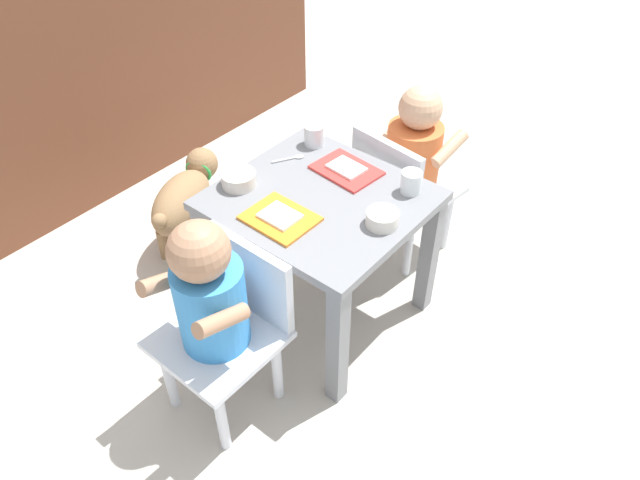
{
  "coord_description": "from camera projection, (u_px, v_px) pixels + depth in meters",
  "views": [
    {
      "loc": [
        -1.02,
        -0.83,
        1.43
      ],
      "look_at": [
        0.0,
        0.0,
        0.29
      ],
      "focal_mm": 34.12,
      "sensor_mm": 36.0,
      "label": 1
    }
  ],
  "objects": [
    {
      "name": "ground_plane",
      "position": [
        320.0,
        308.0,
        1.93
      ],
      "size": [
        7.0,
        7.0,
        0.0
      ],
      "primitive_type": "plane",
      "color": "#B2ADA3"
    },
    {
      "name": "seated_child_left",
      "position": [
        214.0,
        300.0,
        1.43
      ],
      "size": [
        0.28,
        0.28,
        0.63
      ],
      "color": "silver",
      "rests_on": "ground"
    },
    {
      "name": "seated_child_right",
      "position": [
        411.0,
        157.0,
        1.91
      ],
      "size": [
        0.31,
        0.31,
        0.61
      ],
      "color": "silver",
      "rests_on": "ground"
    },
    {
      "name": "spoon_by_left_tray",
      "position": [
        291.0,
        158.0,
        1.77
      ],
      "size": [
        0.09,
        0.06,
        0.01
      ],
      "color": "silver",
      "rests_on": "dining_table"
    },
    {
      "name": "food_tray_left",
      "position": [
        280.0,
        218.0,
        1.56
      ],
      "size": [
        0.15,
        0.18,
        0.02
      ],
      "color": "orange",
      "rests_on": "dining_table"
    },
    {
      "name": "water_cup_right",
      "position": [
        411.0,
        183.0,
        1.64
      ],
      "size": [
        0.06,
        0.06,
        0.06
      ],
      "color": "white",
      "rests_on": "dining_table"
    },
    {
      "name": "dining_table",
      "position": [
        320.0,
        221.0,
        1.69
      ],
      "size": [
        0.5,
        0.54,
        0.44
      ],
      "color": "slate",
      "rests_on": "ground"
    },
    {
      "name": "cereal_bowl_right_side",
      "position": [
        239.0,
        179.0,
        1.66
      ],
      "size": [
        0.1,
        0.1,
        0.04
      ],
      "color": "silver",
      "rests_on": "dining_table"
    },
    {
      "name": "food_tray_right",
      "position": [
        346.0,
        170.0,
        1.72
      ],
      "size": [
        0.15,
        0.19,
        0.02
      ],
      "color": "red",
      "rests_on": "dining_table"
    },
    {
      "name": "kitchen_cabinet_back",
      "position": [
        65.0,
        67.0,
        2.19
      ],
      "size": [
        2.22,
        0.39,
        0.93
      ],
      "primitive_type": "cube",
      "color": "brown",
      "rests_on": "ground"
    },
    {
      "name": "cereal_bowl_left_side",
      "position": [
        382.0,
        218.0,
        1.53
      ],
      "size": [
        0.08,
        0.08,
        0.04
      ],
      "color": "silver",
      "rests_on": "dining_table"
    },
    {
      "name": "dog",
      "position": [
        185.0,
        198.0,
        2.06
      ],
      "size": [
        0.4,
        0.26,
        0.28
      ],
      "color": "olive",
      "rests_on": "ground"
    },
    {
      "name": "water_cup_left",
      "position": [
        314.0,
        136.0,
        1.82
      ],
      "size": [
        0.06,
        0.06,
        0.06
      ],
      "color": "white",
      "rests_on": "dining_table"
    }
  ]
}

